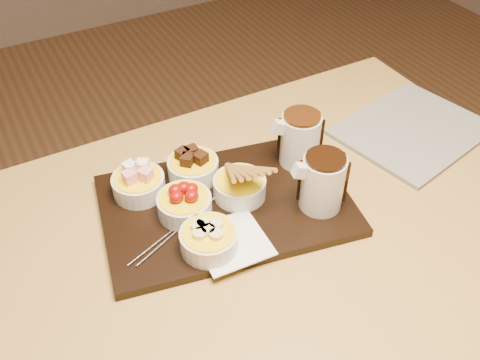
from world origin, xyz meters
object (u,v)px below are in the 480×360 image
pitcher_dark_chocolate (322,183)px  pitcher_milk_chocolate (300,140)px  serving_board (226,205)px  bowl_strawberries (185,205)px  newspaper (413,130)px  dining_table (256,265)px

pitcher_dark_chocolate → pitcher_milk_chocolate: same height
serving_board → bowl_strawberries: bearing=-176.4°
newspaper → pitcher_milk_chocolate: bearing=163.6°
newspaper → serving_board: bearing=169.5°
dining_table → bowl_strawberries: size_ratio=12.00×
dining_table → pitcher_dark_chocolate: bearing=-5.5°
serving_board → newspaper: size_ratio=1.48×
newspaper → bowl_strawberries: bearing=168.2°
pitcher_dark_chocolate → dining_table: bearing=-174.5°
serving_board → pitcher_milk_chocolate: 0.20m
pitcher_dark_chocolate → bowl_strawberries: bearing=167.3°
pitcher_dark_chocolate → newspaper: bearing=28.6°
dining_table → pitcher_dark_chocolate: pitcher_dark_chocolate is taller
dining_table → bowl_strawberries: bowl_strawberries is taller
bowl_strawberries → pitcher_dark_chocolate: 0.25m
pitcher_dark_chocolate → newspaper: pitcher_dark_chocolate is taller
serving_board → pitcher_milk_chocolate: (0.19, 0.04, 0.06)m
pitcher_dark_chocolate → pitcher_milk_chocolate: size_ratio=1.00×
newspaper → dining_table: bearing=179.2°
pitcher_milk_chocolate → dining_table: bearing=-134.2°
serving_board → newspaper: (0.48, 0.01, -0.00)m
dining_table → bowl_strawberries: 0.19m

